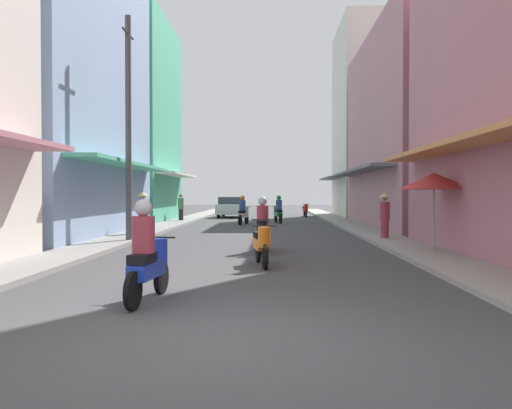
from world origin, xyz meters
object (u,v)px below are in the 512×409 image
at_px(motorbike_red, 305,210).
at_px(motorbike_blue, 147,256).
at_px(pedestrian_far, 181,208).
at_px(motorbike_white, 243,212).
at_px(pedestrian_midway, 143,211).
at_px(utility_pole, 128,128).
at_px(parked_car, 231,207).
at_px(vendor_umbrella, 434,181).
at_px(pedestrian_foreground, 385,214).
at_px(motorbike_green, 278,211).
at_px(motorbike_orange, 262,244).
at_px(motorbike_black, 262,227).

distance_m(motorbike_red, motorbike_blue, 29.69).
xyz_separation_m(motorbike_blue, pedestrian_far, (-3.45, 22.68, 0.13)).
distance_m(motorbike_white, pedestrian_midway, 8.59).
bearing_deg(utility_pole, pedestrian_far, 92.36).
bearing_deg(pedestrian_midway, motorbike_white, 65.79).
bearing_deg(motorbike_blue, parked_car, 91.89).
bearing_deg(pedestrian_midway, utility_pole, -85.13).
distance_m(vendor_umbrella, utility_pole, 9.90).
xyz_separation_m(motorbike_blue, vendor_umbrella, (6.25, 6.22, 1.30)).
bearing_deg(parked_car, motorbike_white, -81.50).
bearing_deg(pedestrian_foreground, utility_pole, -173.53).
xyz_separation_m(motorbike_green, pedestrian_foreground, (3.59, -11.47, 0.26)).
height_order(parked_car, pedestrian_midway, pedestrian_midway).
xyz_separation_m(motorbike_green, pedestrian_midway, (-5.43, -9.53, 0.28)).
relative_size(motorbike_orange, pedestrian_midway, 1.03).
xyz_separation_m(motorbike_black, pedestrian_foreground, (4.23, 3.48, 0.26)).
height_order(motorbike_green, utility_pole, utility_pole).
bearing_deg(pedestrian_foreground, parked_car, 110.11).
bearing_deg(motorbike_green, motorbike_black, -92.46).
bearing_deg(utility_pole, pedestrian_foreground, 6.47).
bearing_deg(parked_car, utility_pole, -95.66).
relative_size(motorbike_blue, pedestrian_foreground, 1.06).
height_order(motorbike_green, vendor_umbrella, vendor_umbrella).
height_order(pedestrian_foreground, pedestrian_far, pedestrian_foreground).
bearing_deg(motorbike_red, motorbike_black, -96.79).
distance_m(motorbike_blue, vendor_umbrella, 8.92).
height_order(motorbike_orange, motorbike_green, motorbike_green).
bearing_deg(motorbike_white, motorbike_blue, -91.04).
bearing_deg(utility_pole, motorbike_white, 73.10).
bearing_deg(motorbike_red, pedestrian_midway, -113.71).
bearing_deg(motorbike_red, motorbike_white, -113.28).
height_order(motorbike_red, motorbike_green, motorbike_green).
relative_size(motorbike_red, pedestrian_foreground, 1.06).
height_order(motorbike_blue, utility_pole, utility_pole).
height_order(motorbike_black, pedestrian_far, pedestrian_far).
distance_m(motorbike_orange, utility_pole, 7.86).
bearing_deg(motorbike_orange, pedestrian_foreground, 56.86).
height_order(parked_car, vendor_umbrella, vendor_umbrella).
xyz_separation_m(motorbike_white, parked_car, (-1.33, 8.87, 0.04)).
distance_m(motorbike_black, pedestrian_far, 16.49).
relative_size(pedestrian_midway, vendor_umbrella, 0.78).
relative_size(motorbike_red, parked_car, 0.43).
xyz_separation_m(motorbike_white, pedestrian_far, (-3.81, 2.44, 0.13)).
bearing_deg(motorbike_blue, pedestrian_far, 98.64).
xyz_separation_m(motorbike_white, motorbike_black, (1.27, -13.25, 0.00)).
distance_m(motorbike_white, utility_pole, 11.69).
height_order(motorbike_blue, pedestrian_far, pedestrian_far).
relative_size(motorbike_green, pedestrian_midway, 1.02).
xyz_separation_m(motorbike_red, vendor_umbrella, (1.95, -23.16, 1.50)).
distance_m(motorbike_blue, pedestrian_foreground, 12.00).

